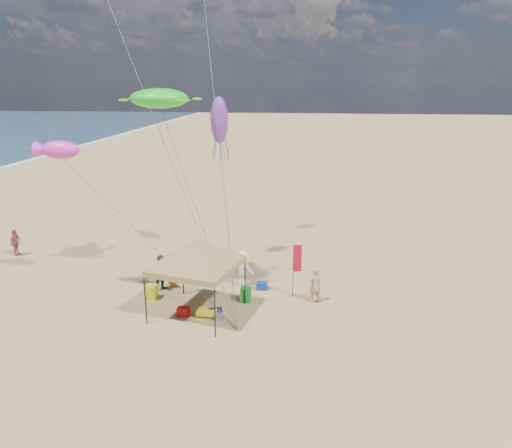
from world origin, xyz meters
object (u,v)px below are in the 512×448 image
object	(u,v)px
canopy_tent	(195,242)
feather_flag	(297,261)
person_far_a	(15,242)
cooler_blue	(262,286)
chair_yellow	(152,292)
beach_cart	(207,312)
chair_green	(246,295)
cooler_red	(183,311)
person_near_a	(315,285)
person_near_c	(243,268)
person_near_b	(162,273)

from	to	relation	value
canopy_tent	feather_flag	world-z (taller)	canopy_tent
person_far_a	cooler_blue	bearing A→B (deg)	-101.99
chair_yellow	beach_cart	bearing A→B (deg)	-25.70
canopy_tent	chair_green	size ratio (longest dim) A/B	9.31
cooler_red	cooler_blue	bearing A→B (deg)	45.30
person_near_a	person_near_c	world-z (taller)	person_near_c
canopy_tent	cooler_blue	distance (m)	5.13
person_near_a	feather_flag	bearing A→B (deg)	-59.97
cooler_red	person_near_c	distance (m)	4.30
beach_cart	person_far_a	bearing A→B (deg)	154.31
feather_flag	cooler_red	size ratio (longest dim) A/B	5.08
canopy_tent	cooler_red	xyz separation A→B (m)	(-0.61, -0.27, -3.25)
chair_yellow	beach_cart	distance (m)	3.41
chair_green	person_near_b	bearing A→B (deg)	169.69
chair_green	person_near_a	world-z (taller)	person_near_a
person_near_c	person_near_a	bearing A→B (deg)	170.38
cooler_blue	chair_green	distance (m)	1.60
cooler_red	chair_green	bearing A→B (deg)	34.29
canopy_tent	person_near_b	size ratio (longest dim) A/B	3.46
chair_yellow	person_near_b	world-z (taller)	person_near_b
cooler_blue	chair_green	xyz separation A→B (m)	(-0.61, -1.47, 0.16)
canopy_tent	beach_cart	xyz separation A→B (m)	(0.45, -0.20, -3.24)
chair_green	person_near_c	distance (m)	1.99
cooler_blue	person_far_a	xyz separation A→B (m)	(-15.36, 3.16, 0.64)
cooler_red	chair_green	distance (m)	3.17
person_near_c	chair_green	bearing A→B (deg)	115.74
beach_cart	cooler_blue	bearing A→B (deg)	55.96
chair_green	person_far_a	world-z (taller)	person_far_a
chair_yellow	person_near_a	bearing A→B (deg)	4.18
beach_cart	chair_green	bearing A→B (deg)	48.01
chair_yellow	person_near_c	size ratio (longest dim) A/B	0.37
cooler_red	beach_cart	size ratio (longest dim) A/B	0.60
chair_yellow	chair_green	bearing A→B (deg)	2.97
chair_yellow	feather_flag	bearing A→B (deg)	8.78
chair_green	feather_flag	bearing A→B (deg)	19.54
person_near_a	person_near_c	distance (m)	4.01
person_near_a	cooler_red	bearing A→B (deg)	-11.52
canopy_tent	chair_yellow	xyz separation A→B (m)	(-2.62, 1.28, -3.09)
chair_green	person_near_a	bearing A→B (deg)	5.88
feather_flag	person_far_a	world-z (taller)	feather_flag
cooler_red	beach_cart	world-z (taller)	cooler_red
chair_green	person_near_b	world-z (taller)	person_near_b
feather_flag	beach_cart	world-z (taller)	feather_flag
person_near_b	person_far_a	size ratio (longest dim) A/B	1.13
beach_cart	person_far_a	size ratio (longest dim) A/B	0.54
feather_flag	cooler_blue	distance (m)	2.49
cooler_red	person_near_b	world-z (taller)	person_near_b
feather_flag	chair_green	size ratio (longest dim) A/B	3.92
chair_green	person_near_a	distance (m)	3.34
canopy_tent	beach_cart	bearing A→B (deg)	-24.11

